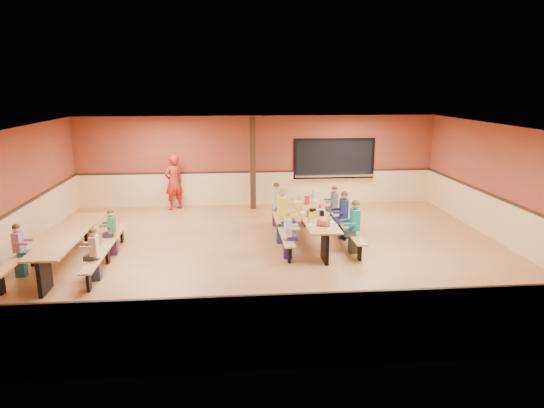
{
  "coord_description": "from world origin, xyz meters",
  "views": [
    {
      "loc": [
        -0.96,
        -11.14,
        3.96
      ],
      "look_at": [
        0.06,
        0.29,
        1.15
      ],
      "focal_mm": 32.0,
      "sensor_mm": 36.0,
      "label": 1
    }
  ],
  "objects": [
    {
      "name": "condiment_ketchup",
      "position": [
        0.98,
        0.52,
        0.82
      ],
      "size": [
        0.06,
        0.06,
        0.17
      ],
      "primitive_type": "cylinder",
      "color": "#B2140F",
      "rests_on": "cafeteria_table_main"
    },
    {
      "name": "punch_pitcher",
      "position": [
        1.19,
        1.87,
        0.85
      ],
      "size": [
        0.16,
        0.16,
        0.22
      ],
      "primitive_type": "cylinder",
      "color": "red",
      "rests_on": "cafeteria_table_main"
    },
    {
      "name": "structural_post",
      "position": [
        -0.2,
        4.4,
        1.5
      ],
      "size": [
        0.18,
        0.18,
        3.0
      ],
      "primitive_type": "cube",
      "color": "black",
      "rests_on": "ground"
    },
    {
      "name": "cafeteria_table_main",
      "position": [
        1.19,
        0.85,
        0.53
      ],
      "size": [
        1.91,
        3.7,
        0.74
      ],
      "color": "#B37E47",
      "rests_on": "ground"
    },
    {
      "name": "seated_child_navy_right",
      "position": [
        2.02,
        0.98,
        0.63
      ],
      "size": [
        0.39,
        0.32,
        1.26
      ],
      "primitive_type": null,
      "color": "#171C4D",
      "rests_on": "ground"
    },
    {
      "name": "napkin_dispenser",
      "position": [
        1.36,
        0.62,
        0.8
      ],
      "size": [
        0.1,
        0.14,
        0.13
      ],
      "primitive_type": "cube",
      "color": "black",
      "rests_on": "cafeteria_table_main"
    },
    {
      "name": "condiment_mustard",
      "position": [
        1.14,
        0.41,
        0.82
      ],
      "size": [
        0.06,
        0.06,
        0.17
      ],
      "primitive_type": "cylinder",
      "color": "yellow",
      "rests_on": "cafeteria_table_main"
    },
    {
      "name": "kitchen_pass_through",
      "position": [
        2.6,
        4.96,
        1.49
      ],
      "size": [
        2.78,
        0.28,
        1.38
      ],
      "color": "black",
      "rests_on": "ground"
    },
    {
      "name": "seated_child_green_sec",
      "position": [
        -3.78,
        0.2,
        0.55
      ],
      "size": [
        0.32,
        0.26,
        1.11
      ],
      "primitive_type": null,
      "color": "#2E653E",
      "rests_on": "ground"
    },
    {
      "name": "ground",
      "position": [
        0.0,
        0.0,
        0.0
      ],
      "size": [
        12.0,
        12.0,
        0.0
      ],
      "primitive_type": "plane",
      "color": "#936037",
      "rests_on": "ground"
    },
    {
      "name": "seated_child_grey_left",
      "position": [
        0.37,
        2.37,
        0.62
      ],
      "size": [
        0.38,
        0.31,
        1.24
      ],
      "primitive_type": null,
      "color": "#AFAFAF",
      "rests_on": "ground"
    },
    {
      "name": "seated_child_char_right",
      "position": [
        2.02,
        2.16,
        0.58
      ],
      "size": [
        0.35,
        0.28,
        1.16
      ],
      "primitive_type": null,
      "color": "#51585B",
      "rests_on": "ground"
    },
    {
      "name": "room_envelope",
      "position": [
        0.0,
        0.0,
        0.69
      ],
      "size": [
        12.04,
        10.04,
        3.02
      ],
      "color": "brown",
      "rests_on": "ground"
    },
    {
      "name": "place_settings",
      "position": [
        1.19,
        0.85,
        0.8
      ],
      "size": [
        0.65,
        3.3,
        0.11
      ],
      "primitive_type": null,
      "color": "beige",
      "rests_on": "cafeteria_table_main"
    },
    {
      "name": "seated_child_teal_right",
      "position": [
        2.02,
        -0.16,
        0.64
      ],
      "size": [
        0.41,
        0.33,
        1.29
      ],
      "primitive_type": null,
      "color": "#137788",
      "rests_on": "ground"
    },
    {
      "name": "chip_bowl",
      "position": [
        1.24,
        -0.27,
        0.81
      ],
      "size": [
        0.32,
        0.32,
        0.15
      ],
      "primitive_type": null,
      "color": "orange",
      "rests_on": "cafeteria_table_main"
    },
    {
      "name": "seated_child_tan_sec",
      "position": [
        -3.78,
        -1.37,
        0.56
      ],
      "size": [
        0.32,
        0.26,
        1.11
      ],
      "primitive_type": null,
      "color": "#B6A490",
      "rests_on": "ground"
    },
    {
      "name": "seated_child_white_left",
      "position": [
        0.37,
        -0.41,
        0.56
      ],
      "size": [
        0.33,
        0.27,
        1.13
      ],
      "primitive_type": null,
      "color": "silver",
      "rests_on": "ground"
    },
    {
      "name": "cafeteria_table_second",
      "position": [
        -4.6,
        -0.38,
        0.53
      ],
      "size": [
        1.91,
        3.7,
        0.74
      ],
      "color": "#B37E47",
      "rests_on": "ground"
    },
    {
      "name": "standing_woman",
      "position": [
        -2.77,
        4.55,
        0.91
      ],
      "size": [
        0.79,
        0.75,
        1.81
      ],
      "primitive_type": "imported",
      "rotation": [
        0.0,
        0.0,
        3.81
      ],
      "color": "#A11E12",
      "rests_on": "ground"
    },
    {
      "name": "seated_child_purple_sec",
      "position": [
        -5.43,
        -1.01,
        0.57
      ],
      "size": [
        0.33,
        0.27,
        1.14
      ],
      "primitive_type": null,
      "color": "#8C5D7E",
      "rests_on": "ground"
    },
    {
      "name": "seated_adult_yellow",
      "position": [
        0.37,
        0.79,
        0.73
      ],
      "size": [
        0.49,
        0.4,
        1.47
      ],
      "primitive_type": null,
      "color": "yellow",
      "rests_on": "ground"
    },
    {
      "name": "table_paddle",
      "position": [
        1.21,
        1.08,
        0.88
      ],
      "size": [
        0.16,
        0.16,
        0.56
      ],
      "color": "black",
      "rests_on": "cafeteria_table_main"
    }
  ]
}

